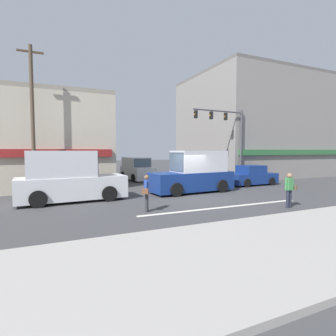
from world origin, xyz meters
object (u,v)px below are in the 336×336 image
object	(u,v)px
utility_pole_near_left	(33,119)
van_crossing_center	(137,169)
traffic_light_mast	(229,132)
pedestrian_mid_crossing	(147,191)
box_truck_approaching_near	(69,178)
sedan_parked_curbside	(252,176)
box_truck_crossing_leftbound	(194,173)
pedestrian_foreground_with_bag	(290,188)

from	to	relation	value
utility_pole_near_left	van_crossing_center	size ratio (longest dim) A/B	1.87
traffic_light_mast	pedestrian_mid_crossing	xyz separation A→B (m)	(-9.65, -6.82, -3.35)
traffic_light_mast	van_crossing_center	size ratio (longest dim) A/B	1.31
box_truck_approaching_near	sedan_parked_curbside	bearing A→B (deg)	5.39
utility_pole_near_left	box_truck_crossing_leftbound	world-z (taller)	utility_pole_near_left
box_truck_crossing_leftbound	sedan_parked_curbside	distance (m)	6.16
traffic_light_mast	box_truck_crossing_leftbound	xyz separation A→B (m)	(-4.87, -2.77, -3.05)
utility_pole_near_left	van_crossing_center	xyz separation A→B (m)	(8.31, 6.38, -3.57)
utility_pole_near_left	traffic_light_mast	bearing A→B (deg)	1.89
traffic_light_mast	pedestrian_mid_crossing	size ratio (longest dim) A/B	3.71
van_crossing_center	pedestrian_foreground_with_bag	xyz separation A→B (m)	(3.07, -14.73, -0.05)
traffic_light_mast	van_crossing_center	distance (m)	9.13
utility_pole_near_left	traffic_light_mast	distance (m)	14.47
utility_pole_near_left	box_truck_crossing_leftbound	distance (m)	10.40
traffic_light_mast	van_crossing_center	bearing A→B (deg)	136.17
traffic_light_mast	pedestrian_foreground_with_bag	xyz separation A→B (m)	(-3.07, -8.83, -3.35)
van_crossing_center	pedestrian_foreground_with_bag	world-z (taller)	van_crossing_center
traffic_light_mast	van_crossing_center	world-z (taller)	traffic_light_mast
traffic_light_mast	sedan_parked_curbside	bearing A→B (deg)	-53.44
sedan_parked_curbside	box_truck_crossing_leftbound	bearing A→B (deg)	-168.27
utility_pole_near_left	pedestrian_mid_crossing	world-z (taller)	utility_pole_near_left
utility_pole_near_left	box_truck_approaching_near	world-z (taller)	utility_pole_near_left
pedestrian_foreground_with_bag	traffic_light_mast	bearing A→B (deg)	70.82
pedestrian_foreground_with_bag	van_crossing_center	bearing A→B (deg)	101.79
box_truck_approaching_near	traffic_light_mast	bearing A→B (deg)	12.57
box_truck_approaching_near	pedestrian_foreground_with_bag	distance (m)	11.34
pedestrian_foreground_with_bag	pedestrian_mid_crossing	xyz separation A→B (m)	(-6.58, 2.01, 0.00)
traffic_light_mast	sedan_parked_curbside	xyz separation A→B (m)	(1.13, -1.53, -3.59)
box_truck_approaching_near	pedestrian_mid_crossing	xyz separation A→B (m)	(3.04, -3.99, -0.30)
van_crossing_center	traffic_light_mast	bearing A→B (deg)	-43.83
box_truck_crossing_leftbound	box_truck_approaching_near	distance (m)	7.82
box_truck_crossing_leftbound	pedestrian_foreground_with_bag	world-z (taller)	box_truck_crossing_leftbound
van_crossing_center	pedestrian_mid_crossing	xyz separation A→B (m)	(-3.50, -12.72, -0.05)
van_crossing_center	pedestrian_mid_crossing	distance (m)	13.19
box_truck_crossing_leftbound	van_crossing_center	xyz separation A→B (m)	(-1.27, 8.67, -0.25)
box_truck_crossing_leftbound	box_truck_approaching_near	world-z (taller)	same
traffic_light_mast	sedan_parked_curbside	size ratio (longest dim) A/B	1.49
van_crossing_center	pedestrian_mid_crossing	bearing A→B (deg)	-105.39
utility_pole_near_left	pedestrian_foreground_with_bag	distance (m)	14.58
box_truck_approaching_near	utility_pole_near_left	bearing A→B (deg)	126.96
utility_pole_near_left	van_crossing_center	bearing A→B (deg)	37.49
box_truck_crossing_leftbound	van_crossing_center	size ratio (longest dim) A/B	1.21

